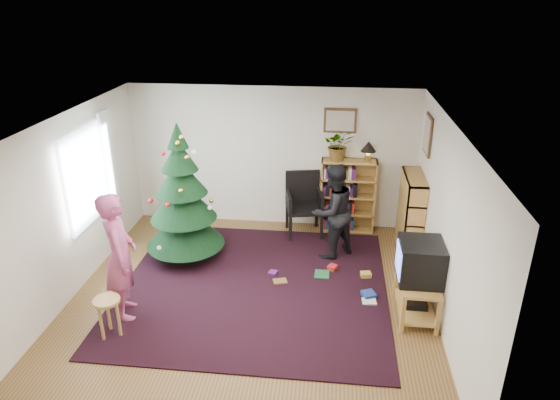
# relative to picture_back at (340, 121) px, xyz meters

# --- Properties ---
(floor) EXTENTS (5.00, 5.00, 0.00)m
(floor) POSITION_rel_picture_back_xyz_m (-1.15, -2.48, -1.95)
(floor) COLOR brown
(floor) RESTS_ON ground
(ceiling) EXTENTS (5.00, 5.00, 0.00)m
(ceiling) POSITION_rel_picture_back_xyz_m (-1.15, -2.48, 0.55)
(ceiling) COLOR white
(ceiling) RESTS_ON wall_back
(wall_back) EXTENTS (5.00, 0.02, 2.50)m
(wall_back) POSITION_rel_picture_back_xyz_m (-1.15, 0.02, -0.70)
(wall_back) COLOR silver
(wall_back) RESTS_ON floor
(wall_front) EXTENTS (5.00, 0.02, 2.50)m
(wall_front) POSITION_rel_picture_back_xyz_m (-1.15, -4.97, -0.70)
(wall_front) COLOR silver
(wall_front) RESTS_ON floor
(wall_left) EXTENTS (0.02, 5.00, 2.50)m
(wall_left) POSITION_rel_picture_back_xyz_m (-3.65, -2.48, -0.70)
(wall_left) COLOR silver
(wall_left) RESTS_ON floor
(wall_right) EXTENTS (0.02, 5.00, 2.50)m
(wall_right) POSITION_rel_picture_back_xyz_m (1.35, -2.48, -0.70)
(wall_right) COLOR silver
(wall_right) RESTS_ON floor
(rug) EXTENTS (3.80, 3.60, 0.02)m
(rug) POSITION_rel_picture_back_xyz_m (-1.15, -2.17, -1.94)
(rug) COLOR black
(rug) RESTS_ON floor
(window_pane) EXTENTS (0.04, 1.20, 1.40)m
(window_pane) POSITION_rel_picture_back_xyz_m (-3.62, -1.88, -0.45)
(window_pane) COLOR silver
(window_pane) RESTS_ON wall_left
(curtain) EXTENTS (0.06, 0.35, 1.60)m
(curtain) POSITION_rel_picture_back_xyz_m (-3.58, -1.18, -0.45)
(curtain) COLOR silver
(curtain) RESTS_ON wall_left
(picture_back) EXTENTS (0.55, 0.03, 0.42)m
(picture_back) POSITION_rel_picture_back_xyz_m (0.00, 0.00, 0.00)
(picture_back) COLOR #4C3319
(picture_back) RESTS_ON wall_back
(picture_right) EXTENTS (0.03, 0.50, 0.60)m
(picture_right) POSITION_rel_picture_back_xyz_m (1.33, -0.73, 0.00)
(picture_right) COLOR #4C3319
(picture_right) RESTS_ON wall_right
(christmas_tree) EXTENTS (1.23, 1.23, 2.23)m
(christmas_tree) POSITION_rel_picture_back_xyz_m (-2.37, -1.42, -1.02)
(christmas_tree) COLOR #3F2816
(christmas_tree) RESTS_ON rug
(bookshelf_back) EXTENTS (0.95, 0.30, 1.30)m
(bookshelf_back) POSITION_rel_picture_back_xyz_m (0.19, -0.14, -1.29)
(bookshelf_back) COLOR #C38C45
(bookshelf_back) RESTS_ON floor
(bookshelf_right) EXTENTS (0.30, 0.95, 1.30)m
(bookshelf_right) POSITION_rel_picture_back_xyz_m (1.19, -0.79, -1.29)
(bookshelf_right) COLOR #C38C45
(bookshelf_right) RESTS_ON floor
(tv_stand) EXTENTS (0.49, 0.88, 0.55)m
(tv_stand) POSITION_rel_picture_back_xyz_m (1.07, -2.59, -1.63)
(tv_stand) COLOR #C38C45
(tv_stand) RESTS_ON floor
(crt_tv) EXTENTS (0.55, 0.60, 0.52)m
(crt_tv) POSITION_rel_picture_back_xyz_m (1.07, -2.59, -1.14)
(crt_tv) COLOR black
(crt_tv) RESTS_ON tv_stand
(armchair) EXTENTS (0.70, 0.71, 1.09)m
(armchair) POSITION_rel_picture_back_xyz_m (-0.55, -0.28, -1.36)
(armchair) COLOR black
(armchair) RESTS_ON rug
(stool) EXTENTS (0.32, 0.32, 0.54)m
(stool) POSITION_rel_picture_back_xyz_m (-2.75, -3.46, -1.53)
(stool) COLOR #C38C45
(stool) RESTS_ON floor
(person_standing) EXTENTS (0.62, 0.74, 1.73)m
(person_standing) POSITION_rel_picture_back_xyz_m (-2.73, -2.99, -1.08)
(person_standing) COLOR #A84372
(person_standing) RESTS_ON rug
(person_by_chair) EXTENTS (0.96, 0.95, 1.56)m
(person_by_chair) POSITION_rel_picture_back_xyz_m (-0.06, -1.12, -1.17)
(person_by_chair) COLOR black
(person_by_chair) RESTS_ON rug
(potted_plant) EXTENTS (0.53, 0.47, 0.54)m
(potted_plant) POSITION_rel_picture_back_xyz_m (-0.01, -0.14, -0.38)
(potted_plant) COLOR gray
(potted_plant) RESTS_ON bookshelf_back
(table_lamp) EXTENTS (0.26, 0.26, 0.35)m
(table_lamp) POSITION_rel_picture_back_xyz_m (0.49, -0.14, -0.42)
(table_lamp) COLOR #A57F33
(table_lamp) RESTS_ON bookshelf_back
(floor_clutter) EXTENTS (1.61, 1.01, 0.08)m
(floor_clutter) POSITION_rel_picture_back_xyz_m (-0.07, -1.94, -1.91)
(floor_clutter) COLOR #A51E19
(floor_clutter) RESTS_ON rug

